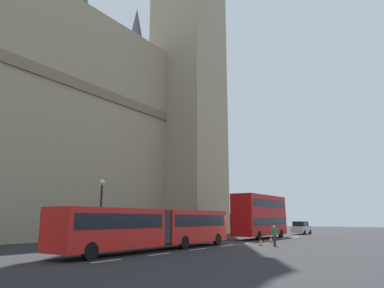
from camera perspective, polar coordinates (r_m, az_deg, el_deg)
The scene contains 10 objects.
ground_plane at distance 33.93m, azimuth 7.16°, elevation -15.34°, with size 160.00×160.00×0.00m, color #262628.
lane_centre_marking at distance 34.25m, azimuth 7.44°, elevation -15.29°, with size 34.40×0.16×0.01m.
clock_tower at distance 66.20m, azimuth -0.52°, elevation 21.36°, with size 10.57×10.57×72.73m.
articulated_bus at distance 27.16m, azimuth -5.81°, elevation -12.63°, with size 17.08×2.54×2.90m.
double_decker_bus at distance 43.80m, azimuth 10.67°, elevation -10.83°, with size 10.45×2.54×4.90m.
sedan_lead at distance 57.45m, azimuth 16.76°, elevation -12.48°, with size 4.40×1.86×1.85m.
traffic_cone_west at distance 32.80m, azimuth 10.72°, elevation -14.87°, with size 0.36×0.36×0.58m.
traffic_cone_middle at distance 36.67m, azimuth 12.27°, elevation -14.44°, with size 0.36×0.36×0.58m.
street_lamp at distance 29.43m, azimuth -14.11°, elevation -9.71°, with size 0.44×0.44×5.27m.
pedestrian_near_cones at distance 32.16m, azimuth 12.80°, elevation -13.73°, with size 0.36×0.41×1.69m.
Camera 1 is at (-30.25, -15.19, 2.25)m, focal length 34.00 mm.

